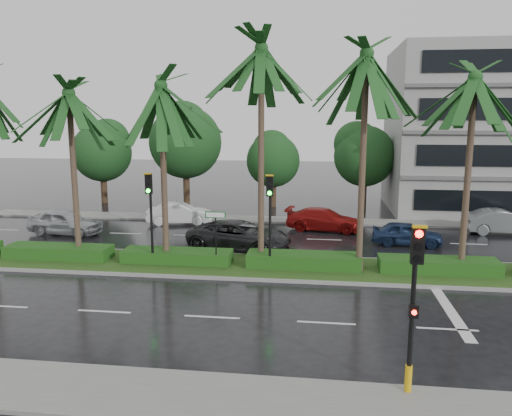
# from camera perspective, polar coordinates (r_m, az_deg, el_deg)

# --- Properties ---
(ground) EXTENTS (120.00, 120.00, 0.00)m
(ground) POSITION_cam_1_polar(r_m,az_deg,el_deg) (22.70, -2.32, -7.53)
(ground) COLOR black
(ground) RESTS_ON ground
(near_sidewalk) EXTENTS (40.00, 2.40, 0.12)m
(near_sidewalk) POSITION_cam_1_polar(r_m,az_deg,el_deg) (13.56, -10.06, -20.36)
(near_sidewalk) COLOR slate
(near_sidewalk) RESTS_ON ground
(far_sidewalk) EXTENTS (40.00, 2.00, 0.12)m
(far_sidewalk) POSITION_cam_1_polar(r_m,az_deg,el_deg) (34.20, 1.05, -1.33)
(far_sidewalk) COLOR slate
(far_sidewalk) RESTS_ON ground
(median) EXTENTS (36.00, 4.00, 0.15)m
(median) POSITION_cam_1_polar(r_m,az_deg,el_deg) (23.62, -1.91, -6.62)
(median) COLOR gray
(median) RESTS_ON ground
(hedge) EXTENTS (35.20, 1.40, 0.60)m
(hedge) POSITION_cam_1_polar(r_m,az_deg,el_deg) (23.51, -1.92, -5.75)
(hedge) COLOR #184915
(hedge) RESTS_ON median
(lane_markings) EXTENTS (34.00, 13.06, 0.01)m
(lane_markings) POSITION_cam_1_polar(r_m,az_deg,el_deg) (22.00, 5.38, -8.14)
(lane_markings) COLOR silver
(lane_markings) RESTS_ON ground
(palm_row) EXTENTS (26.30, 4.20, 10.59)m
(palm_row) POSITION_cam_1_polar(r_m,az_deg,el_deg) (22.89, -5.20, 13.43)
(palm_row) COLOR #49372A
(palm_row) RESTS_ON median
(signal_near) EXTENTS (0.34, 0.45, 4.36)m
(signal_near) POSITION_cam_1_polar(r_m,az_deg,el_deg) (12.92, 17.55, -10.30)
(signal_near) COLOR black
(signal_near) RESTS_ON near_sidewalk
(signal_median_left) EXTENTS (0.34, 0.42, 4.36)m
(signal_median_left) POSITION_cam_1_polar(r_m,az_deg,el_deg) (23.26, -12.01, 0.29)
(signal_median_left) COLOR black
(signal_median_left) RESTS_ON median
(signal_median_right) EXTENTS (0.34, 0.42, 4.36)m
(signal_median_right) POSITION_cam_1_polar(r_m,az_deg,el_deg) (22.06, 1.59, -0.02)
(signal_median_right) COLOR black
(signal_median_right) RESTS_ON median
(street_sign) EXTENTS (0.95, 0.09, 2.60)m
(street_sign) POSITION_cam_1_polar(r_m,az_deg,el_deg) (22.79, -4.64, -1.96)
(street_sign) COLOR black
(street_sign) RESTS_ON median
(bg_trees) EXTENTS (33.07, 5.74, 8.29)m
(bg_trees) POSITION_cam_1_polar(r_m,az_deg,el_deg) (39.12, 2.05, 7.08)
(bg_trees) COLOR #3B281B
(bg_trees) RESTS_ON ground
(building) EXTENTS (16.00, 10.00, 12.00)m
(building) POSITION_cam_1_polar(r_m,az_deg,el_deg) (41.51, 26.36, 7.92)
(building) COLOR gray
(building) RESTS_ON ground
(car_silver) EXTENTS (2.31, 4.61, 1.51)m
(car_silver) POSITION_cam_1_polar(r_m,az_deg,el_deg) (32.13, -20.99, -1.52)
(car_silver) COLOR #A7AAAF
(car_silver) RESTS_ON ground
(car_white) EXTENTS (2.17, 4.44, 1.40)m
(car_white) POSITION_cam_1_polar(r_m,az_deg,el_deg) (33.38, -8.72, -0.62)
(car_white) COLOR silver
(car_white) RESTS_ON ground
(car_darkgrey) EXTENTS (3.74, 5.96, 1.54)m
(car_darkgrey) POSITION_cam_1_polar(r_m,az_deg,el_deg) (26.55, -1.88, -3.17)
(car_darkgrey) COLOR black
(car_darkgrey) RESTS_ON ground
(car_red) EXTENTS (2.69, 5.03, 1.39)m
(car_red) POSITION_cam_1_polar(r_m,az_deg,el_deg) (31.38, 7.82, -1.30)
(car_red) COLOR maroon
(car_red) RESTS_ON ground
(car_blue) EXTENTS (1.88, 3.93, 1.30)m
(car_blue) POSITION_cam_1_polar(r_m,az_deg,el_deg) (28.76, 16.86, -2.81)
(car_blue) COLOR navy
(car_blue) RESTS_ON ground
(car_grey) EXTENTS (1.72, 4.56, 1.48)m
(car_grey) POSITION_cam_1_polar(r_m,az_deg,el_deg) (33.64, 26.36, -1.42)
(car_grey) COLOR slate
(car_grey) RESTS_ON ground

